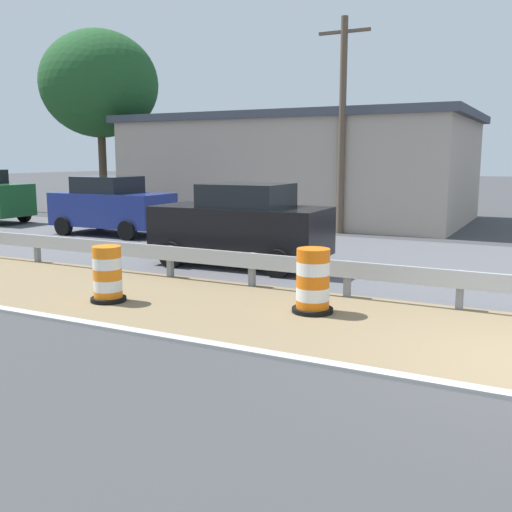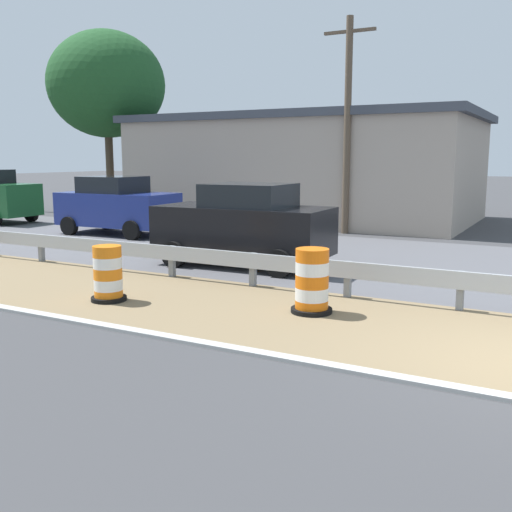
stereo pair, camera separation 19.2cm
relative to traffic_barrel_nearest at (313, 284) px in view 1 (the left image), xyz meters
The scene contains 7 objects.
traffic_barrel_nearest is the anchor object (origin of this frame).
traffic_barrel_close 3.82m from the traffic_barrel_nearest, 105.49° to the left, with size 0.66×0.66×1.04m.
car_trailing_far_lane 4.66m from the traffic_barrel_nearest, 44.06° to the left, with size 2.24×4.33×2.03m.
car_distant_c 12.00m from the traffic_barrel_nearest, 57.22° to the left, with size 2.19×4.17×2.01m.
roadside_shop_near 16.10m from the traffic_barrel_nearest, 23.77° to the left, with size 8.47×14.32×4.39m.
utility_pole_near 11.43m from the traffic_barrel_nearest, 16.88° to the left, with size 0.24×1.80×7.31m.
tree_roadside 20.34m from the traffic_barrel_nearest, 51.85° to the left, with size 5.34×5.34×8.35m.
Camera 1 is at (-8.16, -0.04, 2.67)m, focal length 41.29 mm.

